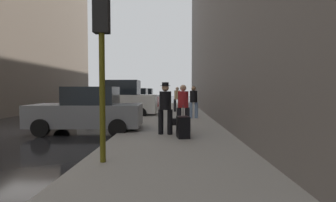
# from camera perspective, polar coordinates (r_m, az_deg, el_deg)

# --- Properties ---
(ground_plane) EXTENTS (120.00, 120.00, 0.00)m
(ground_plane) POSITION_cam_1_polar(r_m,az_deg,el_deg) (12.01, -28.81, -5.85)
(ground_plane) COLOR black
(sidewalk) EXTENTS (4.00, 40.00, 0.15)m
(sidewalk) POSITION_cam_1_polar(r_m,az_deg,el_deg) (10.39, 1.33, -6.39)
(sidewalk) COLOR gray
(sidewalk) RESTS_ON ground_plane
(parked_gray_coupe) EXTENTS (4.25, 2.16, 1.79)m
(parked_gray_coupe) POSITION_cam_1_polar(r_m,az_deg,el_deg) (10.65, -17.03, -2.09)
(parked_gray_coupe) COLOR slate
(parked_gray_coupe) RESTS_ON ground_plane
(parked_white_van) EXTENTS (4.63, 2.12, 2.25)m
(parked_white_van) POSITION_cam_1_polar(r_m,az_deg,el_deg) (16.35, -10.48, 0.19)
(parked_white_van) COLOR silver
(parked_white_van) RESTS_ON ground_plane
(parked_red_hatchback) EXTENTS (4.22, 2.10, 1.79)m
(parked_red_hatchback) POSITION_cam_1_polar(r_m,az_deg,el_deg) (21.78, -7.49, 0.30)
(parked_red_hatchback) COLOR #B2191E
(parked_red_hatchback) RESTS_ON ground_plane
(parked_silver_sedan) EXTENTS (4.21, 2.08, 1.79)m
(parked_silver_sedan) POSITION_cam_1_polar(r_m,az_deg,el_deg) (27.11, -5.73, 0.74)
(parked_silver_sedan) COLOR #B7BABF
(parked_silver_sedan) RESTS_ON ground_plane
(fire_hydrant) EXTENTS (0.42, 0.22, 0.70)m
(fire_hydrant) POSITION_cam_1_polar(r_m,az_deg,el_deg) (17.55, -3.71, -1.36)
(fire_hydrant) COLOR red
(fire_hydrant) RESTS_ON sidewalk
(traffic_light) EXTENTS (0.32, 0.32, 3.60)m
(traffic_light) POSITION_cam_1_polar(r_m,az_deg,el_deg) (5.76, -14.23, 13.20)
(traffic_light) COLOR #514C0F
(traffic_light) RESTS_ON sidewalk
(pedestrian_with_fedora) EXTENTS (0.53, 0.48, 1.78)m
(pedestrian_with_fedora) POSITION_cam_1_polar(r_m,az_deg,el_deg) (8.91, -0.58, -1.00)
(pedestrian_with_fedora) COLOR black
(pedestrian_with_fedora) RESTS_ON sidewalk
(pedestrian_in_red_jacket) EXTENTS (0.52, 0.44, 1.71)m
(pedestrian_in_red_jacket) POSITION_cam_1_polar(r_m,az_deg,el_deg) (9.92, 3.32, -0.83)
(pedestrian_in_red_jacket) COLOR black
(pedestrian_in_red_jacket) RESTS_ON sidewalk
(pedestrian_in_tan_coat) EXTENTS (0.52, 0.45, 1.71)m
(pedestrian_in_tan_coat) POSITION_cam_1_polar(r_m,az_deg,el_deg) (18.17, 2.02, 0.69)
(pedestrian_in_tan_coat) COLOR black
(pedestrian_in_tan_coat) RESTS_ON sidewalk
(pedestrian_in_jeans) EXTENTS (0.53, 0.50, 1.71)m
(pedestrian_in_jeans) POSITION_cam_1_polar(r_m,az_deg,el_deg) (14.04, 5.59, 0.14)
(pedestrian_in_jeans) COLOR #728CB2
(pedestrian_in_jeans) RESTS_ON sidewalk
(rolling_suitcase) EXTENTS (0.44, 0.61, 1.04)m
(rolling_suitcase) POSITION_cam_1_polar(r_m,az_deg,el_deg) (8.37, 3.30, -5.68)
(rolling_suitcase) COLOR black
(rolling_suitcase) RESTS_ON sidewalk
(duffel_bag) EXTENTS (0.32, 0.44, 0.28)m
(duffel_bag) POSITION_cam_1_polar(r_m,az_deg,el_deg) (11.42, 1.38, -4.50)
(duffel_bag) COLOR black
(duffel_bag) RESTS_ON sidewalk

